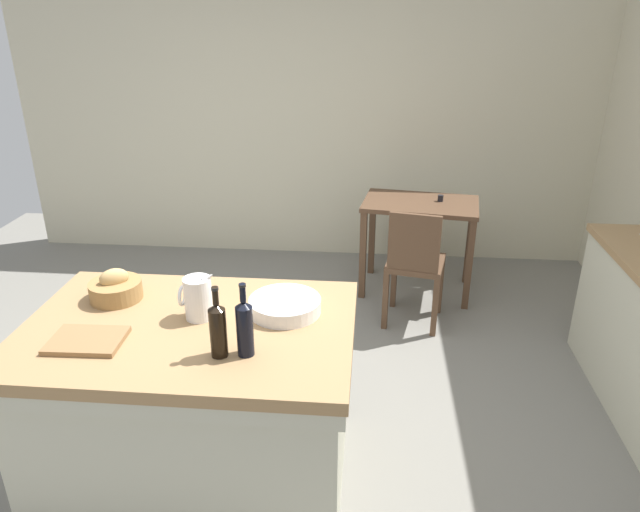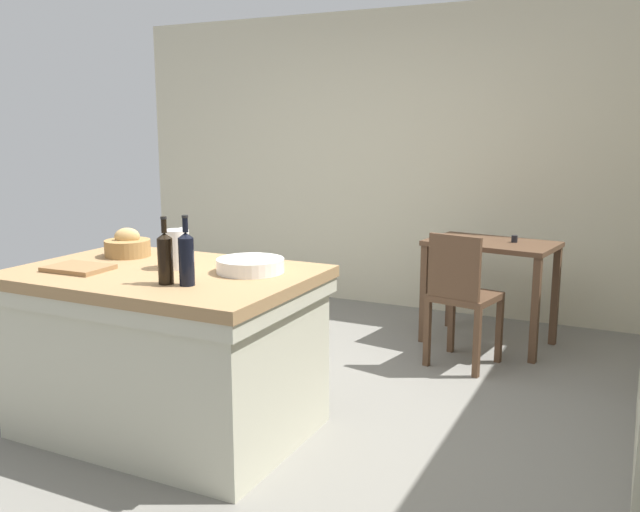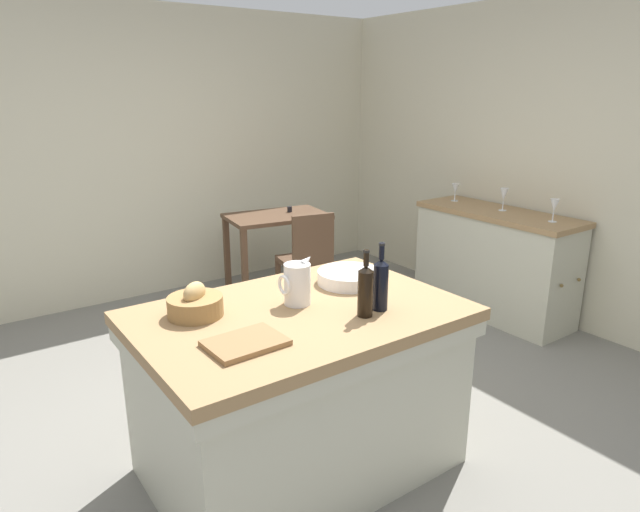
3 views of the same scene
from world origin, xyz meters
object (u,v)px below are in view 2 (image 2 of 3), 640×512
at_px(pitcher, 176,249).
at_px(wash_bowl, 250,265).
at_px(island_table, 166,345).
at_px(wine_bottle_dark, 186,257).
at_px(wooden_chair, 461,294).
at_px(cutting_board, 78,268).
at_px(writing_desk, 491,259).
at_px(bread_basket, 128,246).
at_px(wine_bottle_amber, 165,257).

height_order(pitcher, wash_bowl, pitcher).
distance_m(island_table, wash_bowl, 0.63).
bearing_deg(wine_bottle_dark, wooden_chair, 65.62).
distance_m(cutting_board, wine_bottle_dark, 0.72).
xyz_separation_m(writing_desk, cutting_board, (-1.61, -2.41, 0.24)).
bearing_deg(pitcher, writing_desk, 61.12).
relative_size(wooden_chair, bread_basket, 3.58).
distance_m(writing_desk, wash_bowl, 2.23).
relative_size(wooden_chair, wine_bottle_amber, 2.87).
bearing_deg(writing_desk, wooden_chair, -96.39).
height_order(pitcher, bread_basket, pitcher).
distance_m(island_table, wine_bottle_dark, 0.66).
bearing_deg(island_table, pitcher, 62.92).
xyz_separation_m(bread_basket, wine_bottle_amber, (0.64, -0.46, 0.07)).
bearing_deg(island_table, wine_bottle_amber, -48.13).
height_order(wooden_chair, wine_bottle_dark, wine_bottle_dark).
distance_m(writing_desk, wine_bottle_amber, 2.68).
distance_m(pitcher, wine_bottle_amber, 0.35).
height_order(bread_basket, cutting_board, bread_basket).
relative_size(pitcher, wine_bottle_amber, 0.77).
relative_size(island_table, pitcher, 6.22).
xyz_separation_m(island_table, pitcher, (0.04, 0.07, 0.51)).
bearing_deg(wine_bottle_dark, writing_desk, 69.67).
bearing_deg(writing_desk, island_table, -118.82).
height_order(island_table, wine_bottle_dark, wine_bottle_dark).
distance_m(bread_basket, wine_bottle_amber, 0.79).
bearing_deg(wine_bottle_amber, cutting_board, 175.85).
bearing_deg(wine_bottle_amber, wooden_chair, 63.12).
bearing_deg(wooden_chair, bread_basket, -138.34).
height_order(pitcher, wine_bottle_dark, wine_bottle_dark).
xyz_separation_m(pitcher, bread_basket, (-0.46, 0.15, -0.05)).
bearing_deg(writing_desk, cutting_board, -123.75).
relative_size(wash_bowl, bread_basket, 1.34).
xyz_separation_m(pitcher, wash_bowl, (0.39, 0.09, -0.07)).
height_order(pitcher, wine_bottle_amber, wine_bottle_amber).
bearing_deg(wine_bottle_dark, island_table, 145.76).
height_order(island_table, wine_bottle_amber, wine_bottle_amber).
xyz_separation_m(pitcher, cutting_board, (-0.43, -0.26, -0.09)).
xyz_separation_m(island_table, writing_desk, (1.22, 2.22, 0.18)).
bearing_deg(wooden_chair, island_table, -125.34).
bearing_deg(cutting_board, wooden_chair, 49.68).
bearing_deg(cutting_board, writing_desk, 56.25).
height_order(island_table, wooden_chair, wooden_chair).
bearing_deg(pitcher, bread_basket, 162.16).
distance_m(pitcher, cutting_board, 0.51).
xyz_separation_m(island_table, wine_bottle_dark, (0.32, -0.22, 0.54)).
bearing_deg(wine_bottle_dark, pitcher, 134.36).
bearing_deg(island_table, wash_bowl, 20.35).
bearing_deg(island_table, wooden_chair, 54.66).
distance_m(wooden_chair, bread_basket, 2.16).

